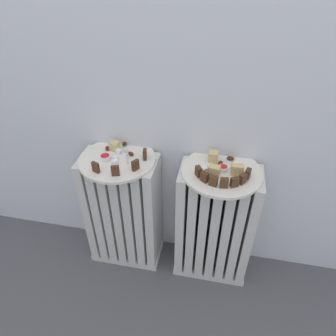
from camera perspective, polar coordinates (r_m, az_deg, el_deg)
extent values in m
plane|color=#4C4C51|center=(1.47, -2.36, -25.20)|extent=(6.00, 6.00, 0.00)
cube|color=silver|center=(1.64, -7.44, -14.96)|extent=(0.33, 0.18, 0.03)
cube|color=silver|center=(1.47, -13.71, -6.77)|extent=(0.04, 0.18, 0.56)
cube|color=silver|center=(1.45, -11.97, -7.07)|extent=(0.04, 0.18, 0.56)
cube|color=silver|center=(1.44, -10.19, -7.38)|extent=(0.04, 0.18, 0.56)
cube|color=silver|center=(1.42, -8.37, -7.68)|extent=(0.04, 0.18, 0.56)
cube|color=silver|center=(1.41, -6.51, -7.98)|extent=(0.04, 0.18, 0.56)
cube|color=silver|center=(1.40, -4.62, -8.28)|extent=(0.04, 0.18, 0.56)
cube|color=silver|center=(1.39, -2.69, -8.57)|extent=(0.04, 0.18, 0.56)
cube|color=silver|center=(1.59, 7.76, -17.28)|extent=(0.33, 0.18, 0.03)
cube|color=silver|center=(1.37, 2.73, -9.34)|extent=(0.04, 0.18, 0.56)
cube|color=silver|center=(1.37, 4.74, -9.61)|extent=(0.04, 0.18, 0.56)
cube|color=silver|center=(1.37, 6.75, -9.86)|extent=(0.04, 0.18, 0.56)
cube|color=silver|center=(1.37, 8.77, -10.10)|extent=(0.04, 0.18, 0.56)
cube|color=silver|center=(1.37, 10.79, -10.33)|extent=(0.04, 0.18, 0.56)
cube|color=silver|center=(1.37, 12.81, -10.55)|extent=(0.04, 0.18, 0.56)
cube|color=silver|center=(1.38, 14.82, -10.75)|extent=(0.04, 0.18, 0.56)
cylinder|color=silver|center=(1.24, -9.52, 1.66)|extent=(0.31, 0.31, 0.01)
cylinder|color=silver|center=(1.18, 10.04, -0.66)|extent=(0.31, 0.31, 0.01)
cube|color=#472B19|center=(1.17, -13.45, 0.11)|extent=(0.03, 0.02, 0.04)
cube|color=#472B19|center=(1.13, -9.88, -0.52)|extent=(0.03, 0.02, 0.04)
cube|color=#472B19|center=(1.15, -6.15, 0.52)|extent=(0.03, 0.03, 0.04)
cube|color=#472B19|center=(1.21, -4.38, 2.59)|extent=(0.02, 0.03, 0.04)
cube|color=tan|center=(1.28, -9.98, 4.09)|extent=(0.05, 0.04, 0.04)
cube|color=white|center=(1.22, -9.82, 1.80)|extent=(0.02, 0.02, 0.02)
cube|color=white|center=(1.26, -9.25, 3.06)|extent=(0.02, 0.02, 0.02)
cube|color=white|center=(1.19, -9.89, 1.00)|extent=(0.03, 0.03, 0.02)
ellipsoid|color=#3D1E0F|center=(1.24, -6.98, 2.67)|extent=(0.03, 0.03, 0.02)
ellipsoid|color=#3D1E0F|center=(1.29, -11.36, 3.65)|extent=(0.02, 0.03, 0.02)
ellipsoid|color=#3D1E0F|center=(1.31, -8.13, 4.58)|extent=(0.02, 0.03, 0.02)
cylinder|color=white|center=(1.23, -11.72, 1.95)|extent=(0.04, 0.04, 0.02)
cylinder|color=red|center=(1.23, -11.75, 2.15)|extent=(0.04, 0.04, 0.01)
cube|color=#472B19|center=(1.12, 5.75, -0.64)|extent=(0.03, 0.03, 0.04)
cube|color=#472B19|center=(1.10, 6.86, -1.68)|extent=(0.03, 0.03, 0.04)
cube|color=#472B19|center=(1.09, 8.54, -2.44)|extent=(0.03, 0.02, 0.04)
cube|color=#472B19|center=(1.08, 10.51, -2.77)|extent=(0.03, 0.02, 0.04)
cube|color=#472B19|center=(1.10, 12.40, -2.60)|extent=(0.03, 0.03, 0.04)
cube|color=#472B19|center=(1.12, 13.90, -1.99)|extent=(0.03, 0.03, 0.04)
cube|color=#472B19|center=(1.14, 14.77, -1.05)|extent=(0.02, 0.03, 0.04)
cube|color=tan|center=(1.20, 8.49, 2.13)|extent=(0.04, 0.04, 0.04)
cube|color=tan|center=(1.15, 12.88, -0.30)|extent=(0.05, 0.03, 0.04)
cube|color=tan|center=(1.13, 8.66, -0.60)|extent=(0.05, 0.03, 0.04)
cube|color=white|center=(1.17, 8.07, 0.18)|extent=(0.03, 0.03, 0.02)
cube|color=white|center=(1.14, 6.65, -0.39)|extent=(0.03, 0.03, 0.02)
cube|color=white|center=(1.19, 12.76, 0.44)|extent=(0.03, 0.03, 0.02)
ellipsoid|color=#3D1E0F|center=(1.23, 11.67, 1.79)|extent=(0.03, 0.02, 0.02)
ellipsoid|color=#3D1E0F|center=(1.19, 9.85, 0.90)|extent=(0.03, 0.03, 0.02)
cylinder|color=white|center=(1.17, 10.33, -0.11)|extent=(0.04, 0.04, 0.02)
cylinder|color=red|center=(1.16, 10.36, 0.10)|extent=(0.03, 0.03, 0.01)
cube|color=#B7B7BC|center=(1.23, -7.68, 1.76)|extent=(0.03, 0.06, 0.00)
cube|color=#B7B7BC|center=(1.27, -7.80, 3.16)|extent=(0.03, 0.03, 0.00)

